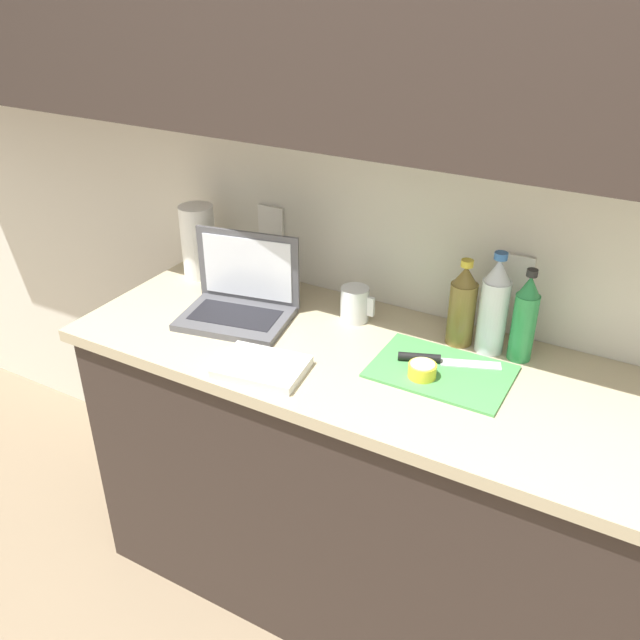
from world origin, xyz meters
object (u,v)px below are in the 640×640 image
(bottle_green_soda, at_px, (525,319))
(paper_towel_roll, at_px, (199,242))
(cutting_board, at_px, (441,371))
(measuring_cup, at_px, (355,304))
(laptop, at_px, (241,297))
(bottle_oil_tall, at_px, (494,307))
(bottle_water_clear, at_px, (462,306))
(lemon_half_cut, at_px, (422,370))
(knife, at_px, (431,359))

(bottle_green_soda, bearing_deg, paper_towel_roll, -179.87)
(cutting_board, distance_m, measuring_cup, 0.35)
(laptop, bearing_deg, measuring_cup, 12.88)
(laptop, height_order, bottle_oil_tall, bottle_oil_tall)
(laptop, bearing_deg, bottle_water_clear, 3.74)
(lemon_half_cut, bearing_deg, bottle_oil_tall, 64.92)
(cutting_board, height_order, bottle_green_soda, bottle_green_soda)
(cutting_board, distance_m, bottle_green_soda, 0.25)
(laptop, xyz_separation_m, bottle_water_clear, (0.61, 0.16, 0.05))
(paper_towel_roll, bearing_deg, lemon_half_cut, -14.12)
(laptop, relative_size, lemon_half_cut, 4.92)
(lemon_half_cut, bearing_deg, knife, 93.23)
(bottle_water_clear, distance_m, measuring_cup, 0.31)
(bottle_oil_tall, relative_size, paper_towel_roll, 1.19)
(bottle_oil_tall, bearing_deg, laptop, -166.79)
(bottle_water_clear, distance_m, paper_towel_roll, 0.88)
(knife, bearing_deg, measuring_cup, 135.90)
(knife, xyz_separation_m, bottle_oil_tall, (0.11, 0.14, 0.11))
(laptop, distance_m, paper_towel_roll, 0.32)
(laptop, bearing_deg, lemon_half_cut, -16.72)
(paper_towel_roll, bearing_deg, bottle_oil_tall, 0.14)
(knife, bearing_deg, lemon_half_cut, -108.31)
(cutting_board, xyz_separation_m, lemon_half_cut, (-0.03, -0.05, 0.02))
(knife, distance_m, bottle_green_soda, 0.26)
(bottle_oil_tall, relative_size, bottle_water_clear, 1.16)
(cutting_board, xyz_separation_m, bottle_green_soda, (0.15, 0.17, 0.11))
(lemon_half_cut, xyz_separation_m, measuring_cup, (-0.29, 0.19, 0.02))
(cutting_board, bearing_deg, measuring_cup, 155.96)
(bottle_green_soda, distance_m, bottle_water_clear, 0.17)
(lemon_half_cut, bearing_deg, measuring_cup, 145.98)
(bottle_water_clear, bearing_deg, bottle_green_soda, 0.00)
(lemon_half_cut, bearing_deg, bottle_water_clear, 84.96)
(lemon_half_cut, xyz_separation_m, bottle_green_soda, (0.18, 0.22, 0.09))
(measuring_cup, bearing_deg, knife, -22.56)
(laptop, distance_m, knife, 0.59)
(laptop, distance_m, measuring_cup, 0.33)
(laptop, bearing_deg, cutting_board, -11.76)
(laptop, relative_size, bottle_water_clear, 1.42)
(laptop, xyz_separation_m, bottle_green_soda, (0.78, 0.16, 0.06))
(lemon_half_cut, distance_m, paper_towel_roll, 0.90)
(bottle_oil_tall, distance_m, paper_towel_roll, 0.97)
(cutting_board, relative_size, paper_towel_roll, 1.46)
(lemon_half_cut, height_order, bottle_green_soda, bottle_green_soda)
(bottle_oil_tall, height_order, paper_towel_roll, bottle_oil_tall)
(cutting_board, distance_m, paper_towel_roll, 0.92)
(laptop, xyz_separation_m, bottle_oil_tall, (0.69, 0.16, 0.07))
(bottle_green_soda, xyz_separation_m, paper_towel_roll, (-1.05, -0.00, 0.00))
(cutting_board, height_order, lemon_half_cut, lemon_half_cut)
(laptop, xyz_separation_m, paper_towel_roll, (-0.27, 0.16, 0.06))
(bottle_oil_tall, bearing_deg, knife, -126.69)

